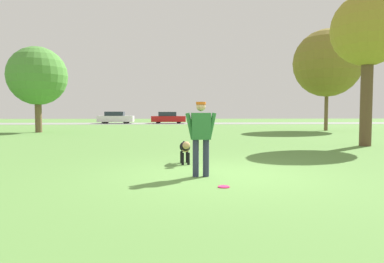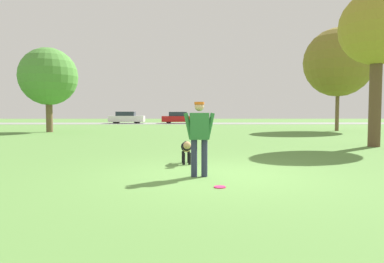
{
  "view_description": "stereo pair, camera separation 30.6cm",
  "coord_description": "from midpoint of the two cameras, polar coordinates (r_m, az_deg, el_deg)",
  "views": [
    {
      "loc": [
        -0.95,
        -7.3,
        1.36
      ],
      "look_at": [
        -0.53,
        0.71,
        0.9
      ],
      "focal_mm": 32.0,
      "sensor_mm": 36.0,
      "label": 1
    },
    {
      "loc": [
        -0.64,
        -7.31,
        1.36
      ],
      "look_at": [
        -0.53,
        0.71,
        0.9
      ],
      "focal_mm": 32.0,
      "sensor_mm": 36.0,
      "label": 2
    }
  ],
  "objects": [
    {
      "name": "tree_far_right",
      "position": [
        26.76,
        21.31,
        10.57
      ],
      "size": [
        4.81,
        4.81,
        7.26
      ],
      "color": "brown",
      "rests_on": "ground_plane"
    },
    {
      "name": "ground_plane",
      "position": [
        7.47,
        3.23,
        -7.21
      ],
      "size": [
        120.0,
        120.0,
        0.0
      ],
      "primitive_type": "plane",
      "color": "#56843D"
    },
    {
      "name": "tree_far_left",
      "position": [
        24.98,
        -24.7,
        8.37
      ],
      "size": [
        3.81,
        3.81,
        5.63
      ],
      "color": "brown",
      "rests_on": "ground_plane"
    },
    {
      "name": "person",
      "position": [
        7.14,
        0.27,
        -0.26
      ],
      "size": [
        0.66,
        0.24,
        1.57
      ],
      "rotation": [
        0.0,
        0.0,
        0.05
      ],
      "color": "#2D334C",
      "rests_on": "ground_plane"
    },
    {
      "name": "frisbee",
      "position": [
        6.27,
        3.91,
        -9.17
      ],
      "size": [
        0.22,
        0.22,
        0.02
      ],
      "color": "#E52366",
      "rests_on": "ground_plane"
    },
    {
      "name": "parked_car_red",
      "position": [
        40.01,
        -4.18,
        2.29
      ],
      "size": [
        3.97,
        1.77,
        1.36
      ],
      "rotation": [
        0.0,
        0.0,
        -0.01
      ],
      "color": "red",
      "rests_on": "ground_plane"
    },
    {
      "name": "parked_car_white",
      "position": [
        40.72,
        -12.82,
        2.26
      ],
      "size": [
        4.07,
        1.87,
        1.38
      ],
      "rotation": [
        0.0,
        0.0,
        0.01
      ],
      "color": "white",
      "rests_on": "ground_plane"
    },
    {
      "name": "dog",
      "position": [
        8.92,
        -2.15,
        -2.76
      ],
      "size": [
        0.31,
        0.92,
        0.62
      ],
      "rotation": [
        0.0,
        0.0,
        4.78
      ],
      "color": "black",
      "rests_on": "ground_plane"
    },
    {
      "name": "far_road_strip",
      "position": [
        39.94,
        -1.82,
        1.36
      ],
      "size": [
        120.0,
        6.0,
        0.01
      ],
      "color": "gray",
      "rests_on": "ground_plane"
    },
    {
      "name": "tree_near_right",
      "position": [
        15.52,
        26.8,
        14.71
      ],
      "size": [
        2.86,
        2.86,
        6.04
      ],
      "color": "brown",
      "rests_on": "ground_plane"
    }
  ]
}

